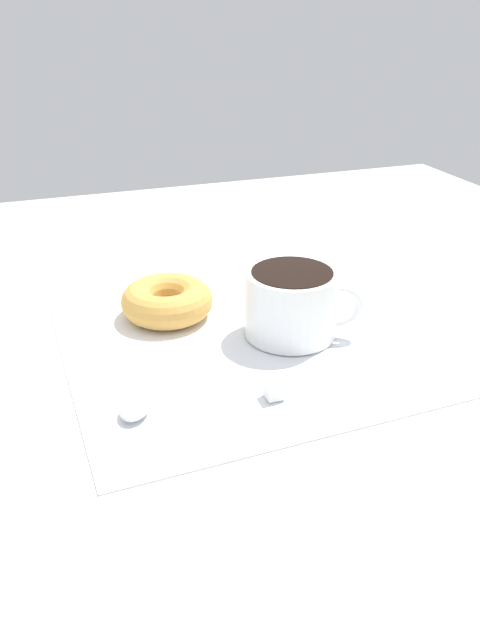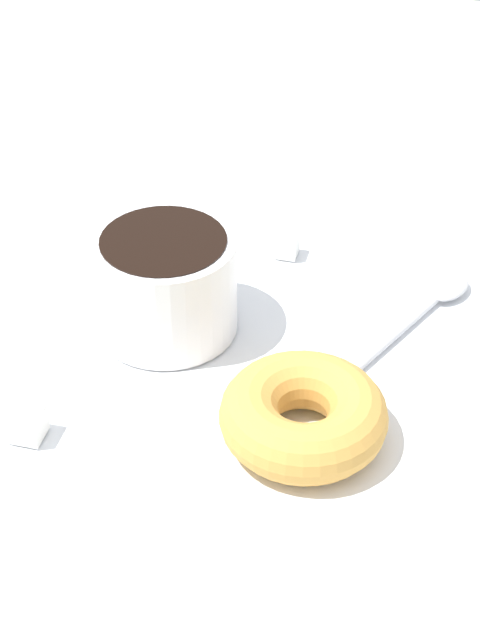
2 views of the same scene
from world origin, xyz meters
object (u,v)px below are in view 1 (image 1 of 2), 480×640
donut (167,301)px  coffee_cup (293,302)px  spoon (140,397)px  sugar_cube_extra (287,275)px  sugar_cube (274,389)px

donut → coffee_cup: bearing=53.3°
spoon → sugar_cube_extra: sugar_cube_extra is taller
donut → sugar_cube_extra: 15.80cm
coffee_cup → donut: (-8.04, -10.78, -1.78)cm
sugar_cube → donut: bearing=-164.7°
donut → sugar_cube: donut is taller
sugar_cube → sugar_cube_extra: (-21.66, 10.43, 0.18)cm
coffee_cup → sugar_cube_extra: 12.92cm
coffee_cup → sugar_cube_extra: size_ratio=5.96×
spoon → sugar_cube: size_ratio=8.10×
coffee_cup → spoon: (6.64, -16.70, -3.10)cm
donut → sugar_cube: bearing=15.3°
coffee_cup → sugar_cube: bearing=-30.9°
donut → spoon: donut is taller
donut → sugar_cube_extra: (-3.79, 15.32, -0.79)cm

